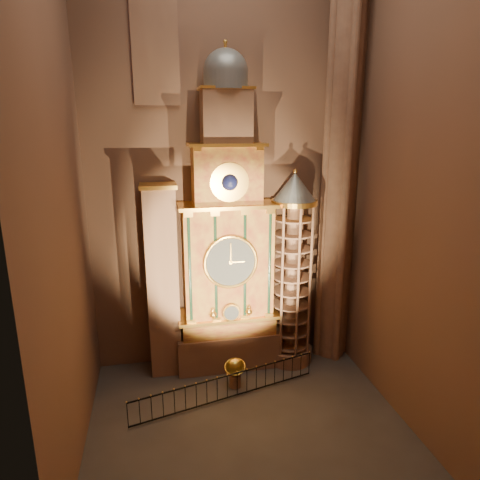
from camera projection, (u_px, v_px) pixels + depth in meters
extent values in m
plane|color=#383330|center=(247.00, 421.00, 19.40)|extent=(14.00, 14.00, 0.00)
plane|color=brown|center=(223.00, 164.00, 22.21)|extent=(22.00, 0.00, 22.00)
plane|color=brown|center=(56.00, 182.00, 15.19)|extent=(0.00, 22.00, 22.00)
plane|color=brown|center=(411.00, 174.00, 17.87)|extent=(0.00, 22.00, 22.00)
cube|color=#8C634C|center=(228.00, 347.00, 23.87)|extent=(5.60, 2.20, 2.00)
cube|color=maroon|center=(228.00, 322.00, 23.48)|extent=(5.00, 2.00, 1.00)
cube|color=#FFBD4B|center=(228.00, 313.00, 23.29)|extent=(5.40, 2.30, 0.18)
cube|color=maroon|center=(227.00, 262.00, 22.57)|extent=(4.60, 2.00, 6.00)
cylinder|color=black|center=(190.00, 269.00, 21.36)|extent=(0.32, 0.32, 5.60)
cylinder|color=black|center=(215.00, 268.00, 21.61)|extent=(0.32, 0.32, 5.60)
cylinder|color=black|center=(244.00, 266.00, 21.90)|extent=(0.32, 0.32, 5.60)
cylinder|color=black|center=(269.00, 264.00, 22.15)|extent=(0.32, 0.32, 5.60)
cube|color=#FFBD4B|center=(227.00, 205.00, 21.72)|extent=(5.00, 2.25, 0.18)
cylinder|color=#2D3033|center=(230.00, 262.00, 21.53)|extent=(2.60, 0.12, 2.60)
torus|color=#FFBD4B|center=(231.00, 262.00, 21.49)|extent=(2.80, 0.16, 2.80)
cylinder|color=#FFBD4B|center=(231.00, 312.00, 22.09)|extent=(0.90, 0.10, 0.90)
sphere|color=#FFBD4B|center=(213.00, 315.00, 21.97)|extent=(0.36, 0.36, 0.36)
sphere|color=#FFBD4B|center=(249.00, 311.00, 22.34)|extent=(0.36, 0.36, 0.36)
cube|color=maroon|center=(226.00, 176.00, 21.39)|extent=(3.40, 1.80, 3.00)
sphere|color=#0C0D3C|center=(230.00, 182.00, 20.59)|extent=(0.80, 0.80, 0.80)
cube|color=#FFBD4B|center=(226.00, 144.00, 20.94)|extent=(3.80, 2.00, 0.15)
cube|color=#8C634C|center=(226.00, 118.00, 20.66)|extent=(2.40, 1.60, 2.60)
sphere|color=slate|center=(226.00, 72.00, 20.12)|extent=(2.10, 2.10, 2.10)
cylinder|color=#FFBD4B|center=(225.00, 51.00, 19.88)|extent=(0.14, 0.14, 0.80)
cube|color=#8C634C|center=(163.00, 284.00, 22.18)|extent=(1.60, 1.40, 10.00)
cube|color=#FFBD4B|center=(165.00, 323.00, 22.30)|extent=(1.35, 0.10, 2.10)
cube|color=#4E1614|center=(165.00, 323.00, 22.24)|extent=(1.05, 0.04, 1.75)
cube|color=#FFBD4B|center=(162.00, 276.00, 21.62)|extent=(1.35, 0.10, 2.10)
cube|color=#4E1614|center=(163.00, 276.00, 21.57)|extent=(1.05, 0.04, 1.75)
cube|color=#FFBD4B|center=(160.00, 226.00, 20.94)|extent=(1.35, 0.10, 2.10)
cube|color=#4E1614|center=(160.00, 226.00, 20.89)|extent=(1.05, 0.04, 1.75)
cube|color=#FFBD4B|center=(158.00, 186.00, 20.85)|extent=(1.80, 1.60, 0.20)
cylinder|color=#8C634C|center=(289.00, 353.00, 24.41)|extent=(2.50, 2.50, 0.80)
cylinder|color=#8C634C|center=(292.00, 279.00, 23.24)|extent=(0.70, 0.70, 8.20)
cylinder|color=#FFBD4B|center=(294.00, 202.00, 22.15)|extent=(2.40, 2.40, 0.25)
cone|color=slate|center=(295.00, 187.00, 21.94)|extent=(2.30, 2.30, 1.50)
sphere|color=#FFBD4B|center=(295.00, 171.00, 21.73)|extent=(0.20, 0.20, 0.20)
cylinder|color=#8C634C|center=(341.00, 164.00, 22.43)|extent=(1.60, 1.60, 22.00)
cylinder|color=#8C634C|center=(355.00, 164.00, 22.59)|extent=(0.44, 0.44, 22.00)
cylinder|color=#8C634C|center=(326.00, 164.00, 22.28)|extent=(0.44, 0.44, 22.00)
cylinder|color=#8C634C|center=(335.00, 163.00, 23.19)|extent=(0.44, 0.44, 22.00)
cylinder|color=#8C634C|center=(347.00, 165.00, 21.68)|extent=(0.44, 0.44, 22.00)
cube|color=navy|center=(155.00, 48.00, 20.11)|extent=(2.00, 0.10, 5.00)
cube|color=#8C634C|center=(155.00, 47.00, 20.05)|extent=(2.20, 0.06, 5.20)
cylinder|color=#8C634C|center=(235.00, 380.00, 21.88)|extent=(0.59, 0.59, 0.68)
sphere|color=gold|center=(235.00, 367.00, 21.67)|extent=(0.88, 0.88, 0.88)
torus|color=gold|center=(235.00, 367.00, 21.67)|extent=(1.33, 1.29, 0.47)
cube|color=black|center=(227.00, 376.00, 20.54)|extent=(9.28, 2.49, 0.06)
cube|color=black|center=(227.00, 398.00, 20.85)|extent=(9.28, 2.49, 0.06)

